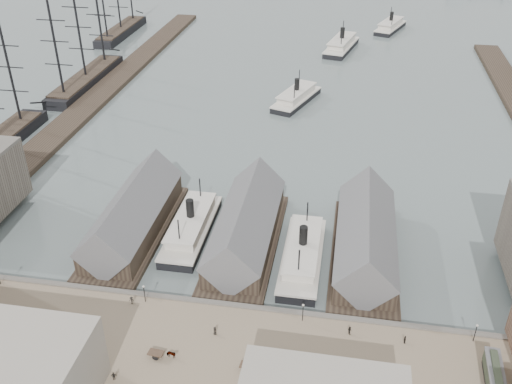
% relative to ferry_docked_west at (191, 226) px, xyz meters
% --- Properties ---
extents(ground, '(900.00, 900.00, 0.00)m').
position_rel_ferry_docked_west_xyz_m(ground, '(13.00, -18.61, -2.30)').
color(ground, '#566363').
rests_on(ground, ground).
extents(quay, '(180.00, 30.00, 2.00)m').
position_rel_ferry_docked_west_xyz_m(quay, '(13.00, -38.61, -1.30)').
color(quay, '#7B6953').
rests_on(quay, ground).
extents(seawall, '(180.00, 1.20, 2.30)m').
position_rel_ferry_docked_west_xyz_m(seawall, '(13.00, -23.81, -1.15)').
color(seawall, '#59544C').
rests_on(seawall, ground).
extents(west_wharf, '(10.00, 220.00, 1.60)m').
position_rel_ferry_docked_west_xyz_m(west_wharf, '(-55.00, 81.39, -1.50)').
color(west_wharf, '#2D231C').
rests_on(west_wharf, ground).
extents(ferry_shed_west, '(14.00, 42.00, 12.60)m').
position_rel_ferry_docked_west_xyz_m(ferry_shed_west, '(-13.00, -1.73, 2.34)').
color(ferry_shed_west, '#2D231C').
rests_on(ferry_shed_west, ground).
extents(ferry_shed_center, '(14.00, 42.00, 12.60)m').
position_rel_ferry_docked_west_xyz_m(ferry_shed_center, '(13.00, -1.73, 2.34)').
color(ferry_shed_center, '#2D231C').
rests_on(ferry_shed_center, ground).
extents(ferry_shed_east, '(14.00, 42.00, 12.60)m').
position_rel_ferry_docked_west_xyz_m(ferry_shed_east, '(39.00, -1.73, 2.34)').
color(ferry_shed_east, '#2D231C').
rests_on(ferry_shed_east, ground).
extents(lamp_post_near_w, '(0.44, 0.44, 3.92)m').
position_rel_ferry_docked_west_xyz_m(lamp_post_near_w, '(-2.00, -25.61, 2.41)').
color(lamp_post_near_w, black).
rests_on(lamp_post_near_w, quay).
extents(lamp_post_near_e, '(0.44, 0.44, 3.92)m').
position_rel_ferry_docked_west_xyz_m(lamp_post_near_e, '(28.00, -25.61, 2.41)').
color(lamp_post_near_e, black).
rests_on(lamp_post_near_e, quay).
extents(lamp_post_far_e, '(0.44, 0.44, 3.92)m').
position_rel_ferry_docked_west_xyz_m(lamp_post_far_e, '(58.00, -25.61, 2.41)').
color(lamp_post_far_e, black).
rests_on(lamp_post_far_e, quay).
extents(ferry_docked_west, '(8.25, 27.50, 9.82)m').
position_rel_ferry_docked_west_xyz_m(ferry_docked_west, '(0.00, 0.00, 0.00)').
color(ferry_docked_west, black).
rests_on(ferry_docked_west, ground).
extents(ferry_docked_east, '(8.19, 27.29, 9.75)m').
position_rel_ferry_docked_west_xyz_m(ferry_docked_east, '(26.00, -6.01, -0.02)').
color(ferry_docked_east, black).
rests_on(ferry_docked_east, ground).
extents(ferry_open_near, '(15.78, 27.07, 9.27)m').
position_rel_ferry_docked_west_xyz_m(ferry_open_near, '(14.83, 83.51, -0.13)').
color(ferry_open_near, black).
rests_on(ferry_open_near, ground).
extents(ferry_open_mid, '(15.20, 30.99, 10.63)m').
position_rel_ferry_docked_west_xyz_m(ferry_open_mid, '(27.64, 147.53, 0.19)').
color(ferry_open_mid, black).
rests_on(ferry_open_mid, ground).
extents(ferry_open_far, '(16.56, 27.70, 9.49)m').
position_rel_ferry_docked_west_xyz_m(ferry_open_far, '(49.85, 184.35, -0.08)').
color(ferry_open_far, black).
rests_on(ferry_open_far, ground).
extents(sailing_ship_mid, '(8.89, 51.34, 36.53)m').
position_rel_ferry_docked_west_xyz_m(sailing_ship_mid, '(-64.62, 87.57, 0.31)').
color(sailing_ship_mid, black).
rests_on(sailing_ship_mid, ground).
extents(sailing_ship_far, '(8.43, 46.81, 34.64)m').
position_rel_ferry_docked_west_xyz_m(sailing_ship_far, '(-76.80, 154.15, 0.20)').
color(sailing_ship_far, black).
rests_on(sailing_ship_far, ground).
extents(tram, '(2.96, 9.67, 3.40)m').
position_rel_ferry_docked_west_xyz_m(tram, '(59.54, -34.81, 1.44)').
color(tram, black).
rests_on(tram, quay).
extents(horse_cart_left, '(4.71, 3.71, 1.69)m').
position_rel_ferry_docked_west_xyz_m(horse_cart_left, '(-22.40, -35.42, 0.54)').
color(horse_cart_left, black).
rests_on(horse_cart_left, quay).
extents(horse_cart_center, '(4.91, 1.75, 1.56)m').
position_rel_ferry_docked_west_xyz_m(horse_cart_center, '(6.20, -38.41, 0.50)').
color(horse_cart_center, black).
rests_on(horse_cart_center, quay).
extents(horse_cart_right, '(4.70, 1.96, 1.59)m').
position_rel_ferry_docked_west_xyz_m(horse_cart_right, '(22.18, -38.46, 0.50)').
color(horse_cart_right, black).
rests_on(horse_cart_right, quay).
extents(pedestrian_1, '(1.05, 0.95, 1.76)m').
position_rel_ferry_docked_west_xyz_m(pedestrian_1, '(-24.26, -37.96, 0.58)').
color(pedestrian_1, black).
rests_on(pedestrian_1, quay).
extents(pedestrian_2, '(1.08, 0.66, 1.61)m').
position_rel_ferry_docked_west_xyz_m(pedestrian_2, '(-4.31, -26.61, 0.50)').
color(pedestrian_2, black).
rests_on(pedestrian_2, quay).
extents(pedestrian_3, '(1.03, 0.67, 1.63)m').
position_rel_ferry_docked_west_xyz_m(pedestrian_3, '(-0.74, -44.33, 0.51)').
color(pedestrian_3, black).
rests_on(pedestrian_3, quay).
extents(pedestrian_4, '(0.76, 0.94, 1.66)m').
position_rel_ferry_docked_west_xyz_m(pedestrian_4, '(13.04, -31.66, 0.53)').
color(pedestrian_4, black).
rests_on(pedestrian_4, quay).
extents(pedestrian_5, '(0.78, 0.71, 1.74)m').
position_rel_ferry_docked_west_xyz_m(pedestrian_5, '(24.21, -35.35, 0.57)').
color(pedestrian_5, black).
rests_on(pedestrian_5, quay).
extents(pedestrian_6, '(0.98, 1.01, 1.64)m').
position_rel_ferry_docked_west_xyz_m(pedestrian_6, '(36.58, -27.48, 0.52)').
color(pedestrian_6, black).
rests_on(pedestrian_6, quay).
extents(pedestrian_8, '(0.49, 0.99, 1.63)m').
position_rel_ferry_docked_west_xyz_m(pedestrian_8, '(46.10, -28.15, 0.51)').
color(pedestrian_8, black).
rests_on(pedestrian_8, quay).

